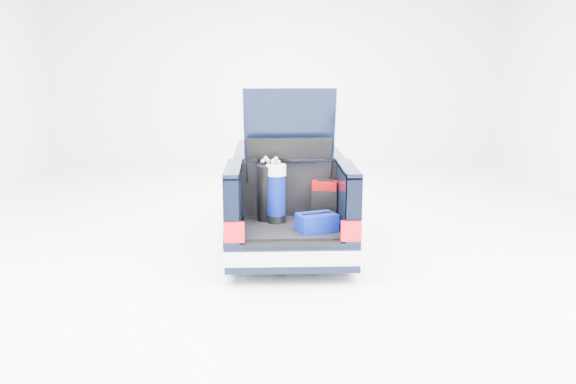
{
  "coord_description": "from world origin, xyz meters",
  "views": [
    {
      "loc": [
        -0.34,
        -9.53,
        2.88
      ],
      "look_at": [
        0.0,
        -0.5,
        0.86
      ],
      "focal_mm": 38.0,
      "sensor_mm": 36.0,
      "label": 1
    }
  ],
  "objects_px": {
    "blue_golf_bag": "(276,193)",
    "blue_duffel": "(317,222)",
    "car": "(287,195)",
    "red_suitcase": "(324,200)",
    "black_golf_bag": "(266,192)"
  },
  "relations": [
    {
      "from": "car",
      "to": "black_golf_bag",
      "type": "height_order",
      "value": "car"
    },
    {
      "from": "black_golf_bag",
      "to": "blue_golf_bag",
      "type": "height_order",
      "value": "blue_golf_bag"
    },
    {
      "from": "black_golf_bag",
      "to": "car",
      "type": "bearing_deg",
      "value": 76.79
    },
    {
      "from": "black_golf_bag",
      "to": "blue_golf_bag",
      "type": "bearing_deg",
      "value": -25.22
    },
    {
      "from": "red_suitcase",
      "to": "car",
      "type": "bearing_deg",
      "value": 121.87
    },
    {
      "from": "car",
      "to": "blue_duffel",
      "type": "xyz_separation_m",
      "value": [
        0.34,
        -1.84,
        0.05
      ]
    },
    {
      "from": "car",
      "to": "blue_duffel",
      "type": "height_order",
      "value": "car"
    },
    {
      "from": "blue_duffel",
      "to": "car",
      "type": "bearing_deg",
      "value": 80.15
    },
    {
      "from": "red_suitcase",
      "to": "black_golf_bag",
      "type": "bearing_deg",
      "value": -164.38
    },
    {
      "from": "red_suitcase",
      "to": "blue_golf_bag",
      "type": "bearing_deg",
      "value": -157.37
    },
    {
      "from": "blue_duffel",
      "to": "blue_golf_bag",
      "type": "bearing_deg",
      "value": 117.53
    },
    {
      "from": "blue_golf_bag",
      "to": "blue_duffel",
      "type": "height_order",
      "value": "blue_golf_bag"
    },
    {
      "from": "car",
      "to": "blue_duffel",
      "type": "distance_m",
      "value": 1.87
    },
    {
      "from": "car",
      "to": "blue_golf_bag",
      "type": "relative_size",
      "value": 5.01
    },
    {
      "from": "car",
      "to": "black_golf_bag",
      "type": "relative_size",
      "value": 5.08
    }
  ]
}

